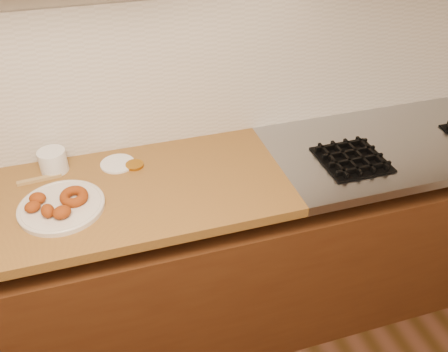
{
  "coord_description": "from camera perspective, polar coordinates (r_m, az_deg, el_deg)",
  "views": [
    {
      "loc": [
        -0.18,
        0.22,
        1.99
      ],
      "look_at": [
        0.25,
        1.62,
        0.93
      ],
      "focal_mm": 38.0,
      "sensor_mm": 36.0,
      "label": 1
    }
  ],
  "objects": [
    {
      "name": "wall_back",
      "position": [
        1.89,
        -11.24,
        15.61
      ],
      "size": [
        4.0,
        0.02,
        2.7
      ],
      "primitive_type": "cube",
      "color": "tan",
      "rests_on": "ground"
    },
    {
      "name": "base_cabinet",
      "position": [
        2.18,
        -7.12,
        -11.77
      ],
      "size": [
        3.6,
        0.6,
        0.77
      ],
      "primitive_type": "cube",
      "color": "#492610",
      "rests_on": "floor"
    },
    {
      "name": "stovetop",
      "position": [
        2.27,
        21.67,
        3.91
      ],
      "size": [
        1.3,
        0.62,
        0.04
      ],
      "primitive_type": "cube",
      "color": "#9EA0A5",
      "rests_on": "base_cabinet"
    },
    {
      "name": "backsplash",
      "position": [
        1.94,
        -10.67,
        11.35
      ],
      "size": [
        3.6,
        0.02,
        0.6
      ],
      "primitive_type": "cube",
      "color": "beige",
      "rests_on": "wall_back"
    },
    {
      "name": "burner_grates",
      "position": [
        2.18,
        22.5,
        3.43
      ],
      "size": [
        0.91,
        0.26,
        0.03
      ],
      "color": "black",
      "rests_on": "stovetop"
    },
    {
      "name": "donut_plate",
      "position": [
        1.79,
        -18.95,
        -3.53
      ],
      "size": [
        0.3,
        0.3,
        0.02
      ],
      "primitive_type": "cylinder",
      "color": "beige",
      "rests_on": "butcher_block"
    },
    {
      "name": "ring_donut",
      "position": [
        1.78,
        -17.63,
        -2.37
      ],
      "size": [
        0.11,
        0.11,
        0.05
      ],
      "primitive_type": "torus",
      "rotation": [
        0.1,
        0.0,
        0.07
      ],
      "color": "maroon",
      "rests_on": "donut_plate"
    },
    {
      "name": "fried_dough_chunks",
      "position": [
        1.75,
        -20.61,
        -3.53
      ],
      "size": [
        0.17,
        0.18,
        0.05
      ],
      "color": "maroon",
      "rests_on": "donut_plate"
    },
    {
      "name": "plastic_tub",
      "position": [
        1.98,
        -19.88,
        1.71
      ],
      "size": [
        0.11,
        0.11,
        0.09
      ],
      "primitive_type": "cylinder",
      "rotation": [
        0.0,
        0.0,
        0.02
      ],
      "color": "white",
      "rests_on": "butcher_block"
    },
    {
      "name": "tub_lid",
      "position": [
        1.96,
        -12.69,
        1.46
      ],
      "size": [
        0.15,
        0.15,
        0.01
      ],
      "primitive_type": "cylinder",
      "rotation": [
        0.0,
        0.0,
        -0.13
      ],
      "color": "white",
      "rests_on": "butcher_block"
    },
    {
      "name": "brass_jar_lid",
      "position": [
        1.94,
        -10.7,
        1.3
      ],
      "size": [
        0.08,
        0.08,
        0.01
      ],
      "primitive_type": "cylinder",
      "rotation": [
        0.0,
        0.0,
        0.05
      ],
      "color": "#A76D1B",
      "rests_on": "butcher_block"
    },
    {
      "name": "wooden_utensil",
      "position": [
        1.96,
        -21.32,
        -0.37
      ],
      "size": [
        0.17,
        0.03,
        0.01
      ],
      "primitive_type": "cube",
      "rotation": [
        0.0,
        0.0,
        0.08
      ],
      "color": "#A2814B",
      "rests_on": "butcher_block"
    }
  ]
}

